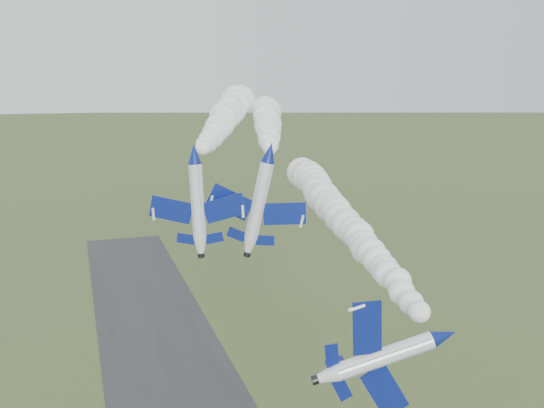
# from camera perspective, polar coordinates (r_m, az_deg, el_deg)

# --- Properties ---
(jet_lead) EXTENTS (4.58, 11.25, 8.94)m
(jet_lead) POSITION_cam_1_polar(r_m,az_deg,el_deg) (47.09, 15.97, -11.87)
(jet_lead) COLOR silver
(smoke_trail_jet_lead) EXTENTS (16.87, 63.92, 5.26)m
(smoke_trail_jet_lead) POSITION_cam_1_polar(r_m,az_deg,el_deg) (77.99, 6.41, -1.06)
(smoke_trail_jet_lead) COLOR white
(jet_pair_left) EXTENTS (10.56, 12.15, 3.13)m
(jet_pair_left) POSITION_cam_1_polar(r_m,az_deg,el_deg) (65.32, -7.35, 4.73)
(jet_pair_left) COLOR silver
(smoke_trail_jet_pair_left) EXTENTS (28.12, 60.71, 5.82)m
(smoke_trail_jet_pair_left) POSITION_cam_1_polar(r_m,az_deg,el_deg) (98.89, -4.36, 8.29)
(smoke_trail_jet_pair_left) COLOR white
(jet_pair_right) EXTENTS (11.41, 13.54, 4.00)m
(jet_pair_right) POSITION_cam_1_polar(r_m,az_deg,el_deg) (69.03, -0.21, 4.88)
(jet_pair_right) COLOR silver
(smoke_trail_jet_pair_right) EXTENTS (24.80, 62.30, 5.71)m
(smoke_trail_jet_pair_right) POSITION_cam_1_polar(r_m,az_deg,el_deg) (103.87, -0.41, 7.64)
(smoke_trail_jet_pair_right) COLOR white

